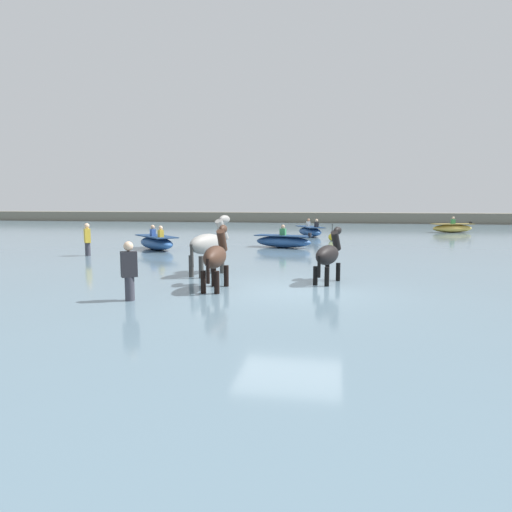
# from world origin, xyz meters

# --- Properties ---
(ground_plane) EXTENTS (120.00, 120.00, 0.00)m
(ground_plane) POSITION_xyz_m (0.00, 0.00, 0.00)
(ground_plane) COLOR #756B56
(water_surface) EXTENTS (90.00, 90.00, 0.37)m
(water_surface) POSITION_xyz_m (0.00, 10.00, 0.19)
(water_surface) COLOR slate
(water_surface) RESTS_ON ground
(horse_lead_black) EXTENTS (0.80, 1.64, 1.79)m
(horse_lead_black) POSITION_xyz_m (0.85, 1.17, 1.06)
(horse_lead_black) COLOR black
(horse_lead_black) RESTS_ON ground
(horse_trailing_dark_bay) EXTENTS (0.46, 1.72, 1.88)m
(horse_trailing_dark_bay) POSITION_xyz_m (-1.76, -0.20, 1.11)
(horse_trailing_dark_bay) COLOR #382319
(horse_trailing_dark_bay) RESTS_ON ground
(horse_flank_grey) EXTENTS (0.97, 1.87, 2.05)m
(horse_flank_grey) POSITION_xyz_m (-2.54, 1.86, 1.21)
(horse_flank_grey) COLOR gray
(horse_flank_grey) RESTS_ON ground
(boat_distant_east) EXTENTS (2.67, 2.73, 1.08)m
(boat_distant_east) POSITION_xyz_m (-6.70, 8.09, 0.68)
(boat_distant_east) COLOR #28518E
(boat_distant_east) RESTS_ON water_surface
(boat_mid_outer) EXTENTS (3.00, 1.89, 1.07)m
(boat_mid_outer) POSITION_xyz_m (8.79, 22.07, 0.67)
(boat_mid_outer) COLOR gold
(boat_mid_outer) RESTS_ON water_surface
(boat_near_port) EXTENTS (2.02, 2.88, 1.07)m
(boat_near_port) POSITION_xyz_m (-0.54, 16.95, 0.68)
(boat_near_port) COLOR #28518E
(boat_near_port) RESTS_ON water_surface
(boat_mid_channel) EXTENTS (2.79, 1.60, 1.04)m
(boat_mid_channel) POSITION_xyz_m (-1.34, 9.96, 0.66)
(boat_mid_channel) COLOR #28518E
(boat_mid_channel) RESTS_ON water_surface
(person_onlooker_left) EXTENTS (0.38, 0.35, 1.63)m
(person_onlooker_left) POSITION_xyz_m (-3.23, -1.74, 0.87)
(person_onlooker_left) COLOR #383842
(person_onlooker_left) RESTS_ON ground
(person_wading_mid) EXTENTS (0.36, 0.37, 1.63)m
(person_wading_mid) POSITION_xyz_m (-8.41, 5.45, 0.87)
(person_wading_mid) COLOR #383842
(person_wading_mid) RESTS_ON ground
(channel_buoy) EXTENTS (0.40, 0.40, 0.91)m
(channel_buoy) POSITION_xyz_m (0.82, 13.91, 0.58)
(channel_buoy) COLOR yellow
(channel_buoy) RESTS_ON water_surface
(far_shoreline) EXTENTS (80.00, 2.40, 1.37)m
(far_shoreline) POSITION_xyz_m (0.00, 35.40, 0.69)
(far_shoreline) COLOR #706B5B
(far_shoreline) RESTS_ON ground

